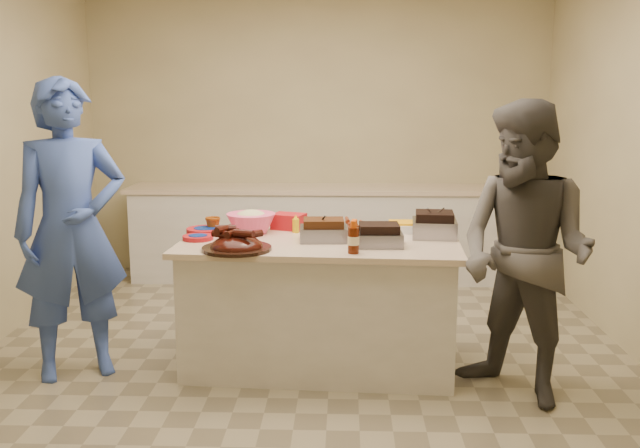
{
  "coord_description": "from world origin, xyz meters",
  "views": [
    {
      "loc": [
        0.27,
        -4.57,
        1.8
      ],
      "look_at": [
        0.11,
        -0.01,
        0.95
      ],
      "focal_mm": 40.0,
      "sensor_mm": 36.0,
      "label": 1
    }
  ],
  "objects_px": {
    "roasting_pan": "(434,237)",
    "bbq_bottle_b": "(353,253)",
    "plastic_cup": "(213,231)",
    "rib_platter": "(237,250)",
    "coleslaw_bowl": "(251,233)",
    "guest_blue": "(80,373)",
    "mustard_bottle": "(296,233)",
    "guest_gray": "(517,397)",
    "island": "(320,365)",
    "bbq_bottle_a": "(354,248)"
  },
  "relations": [
    {
      "from": "bbq_bottle_a",
      "to": "plastic_cup",
      "type": "relative_size",
      "value": 1.73
    },
    {
      "from": "mustard_bottle",
      "to": "guest_gray",
      "type": "xyz_separation_m",
      "value": [
        1.37,
        -0.73,
        -0.85
      ]
    },
    {
      "from": "coleslaw_bowl",
      "to": "plastic_cup",
      "type": "xyz_separation_m",
      "value": [
        -0.27,
        0.05,
        0.0
      ]
    },
    {
      "from": "guest_blue",
      "to": "rib_platter",
      "type": "bearing_deg",
      "value": -32.88
    },
    {
      "from": "roasting_pan",
      "to": "plastic_cup",
      "type": "bearing_deg",
      "value": 179.34
    },
    {
      "from": "rib_platter",
      "to": "roasting_pan",
      "type": "height_order",
      "value": "rib_platter"
    },
    {
      "from": "plastic_cup",
      "to": "bbq_bottle_b",
      "type": "bearing_deg",
      "value": -33.97
    },
    {
      "from": "mustard_bottle",
      "to": "guest_gray",
      "type": "height_order",
      "value": "mustard_bottle"
    },
    {
      "from": "roasting_pan",
      "to": "bbq_bottle_a",
      "type": "distance_m",
      "value": 0.65
    },
    {
      "from": "rib_platter",
      "to": "bbq_bottle_b",
      "type": "bearing_deg",
      "value": -4.65
    },
    {
      "from": "bbq_bottle_b",
      "to": "guest_blue",
      "type": "distance_m",
      "value": 1.97
    },
    {
      "from": "bbq_bottle_b",
      "to": "mustard_bottle",
      "type": "relative_size",
      "value": 1.55
    },
    {
      "from": "bbq_bottle_a",
      "to": "guest_blue",
      "type": "distance_m",
      "value": 1.97
    },
    {
      "from": "rib_platter",
      "to": "coleslaw_bowl",
      "type": "xyz_separation_m",
      "value": [
        0.02,
        0.54,
        0.0
      ]
    },
    {
      "from": "rib_platter",
      "to": "mustard_bottle",
      "type": "bearing_deg",
      "value": 60.07
    },
    {
      "from": "island",
      "to": "rib_platter",
      "type": "bearing_deg",
      "value": -145.39
    },
    {
      "from": "guest_blue",
      "to": "island",
      "type": "bearing_deg",
      "value": -19.98
    },
    {
      "from": "rib_platter",
      "to": "coleslaw_bowl",
      "type": "distance_m",
      "value": 0.54
    },
    {
      "from": "island",
      "to": "bbq_bottle_b",
      "type": "relative_size",
      "value": 9.12
    },
    {
      "from": "bbq_bottle_a",
      "to": "plastic_cup",
      "type": "xyz_separation_m",
      "value": [
        -0.97,
        0.51,
        0.0
      ]
    },
    {
      "from": "roasting_pan",
      "to": "guest_blue",
      "type": "height_order",
      "value": "roasting_pan"
    },
    {
      "from": "roasting_pan",
      "to": "island",
      "type": "bearing_deg",
      "value": -164.22
    },
    {
      "from": "bbq_bottle_b",
      "to": "rib_platter",
      "type": "bearing_deg",
      "value": 175.35
    },
    {
      "from": "island",
      "to": "roasting_pan",
      "type": "distance_m",
      "value": 1.15
    },
    {
      "from": "rib_platter",
      "to": "guest_gray",
      "type": "bearing_deg",
      "value": -5.82
    },
    {
      "from": "island",
      "to": "coleslaw_bowl",
      "type": "distance_m",
      "value": 1.0
    },
    {
      "from": "guest_gray",
      "to": "mustard_bottle",
      "type": "bearing_deg",
      "value": -161.3
    },
    {
      "from": "coleslaw_bowl",
      "to": "plastic_cup",
      "type": "relative_size",
      "value": 3.19
    },
    {
      "from": "rib_platter",
      "to": "bbq_bottle_a",
      "type": "relative_size",
      "value": 2.34
    },
    {
      "from": "roasting_pan",
      "to": "guest_gray",
      "type": "bearing_deg",
      "value": -49.51
    },
    {
      "from": "roasting_pan",
      "to": "mustard_bottle",
      "type": "height_order",
      "value": "mustard_bottle"
    },
    {
      "from": "bbq_bottle_b",
      "to": "guest_blue",
      "type": "height_order",
      "value": "bbq_bottle_b"
    },
    {
      "from": "roasting_pan",
      "to": "bbq_bottle_b",
      "type": "bearing_deg",
      "value": -132.22
    },
    {
      "from": "bbq_bottle_a",
      "to": "plastic_cup",
      "type": "bearing_deg",
      "value": 152.03
    },
    {
      "from": "island",
      "to": "roasting_pan",
      "type": "bearing_deg",
      "value": 14.33
    },
    {
      "from": "coleslaw_bowl",
      "to": "mustard_bottle",
      "type": "height_order",
      "value": "coleslaw_bowl"
    },
    {
      "from": "plastic_cup",
      "to": "roasting_pan",
      "type": "bearing_deg",
      "value": -5.45
    },
    {
      "from": "coleslaw_bowl",
      "to": "bbq_bottle_a",
      "type": "bearing_deg",
      "value": -33.56
    },
    {
      "from": "bbq_bottle_a",
      "to": "guest_gray",
      "type": "xyz_separation_m",
      "value": [
        0.98,
        -0.25,
        -0.85
      ]
    },
    {
      "from": "island",
      "to": "guest_blue",
      "type": "relative_size",
      "value": 0.95
    },
    {
      "from": "island",
      "to": "coleslaw_bowl",
      "type": "bearing_deg",
      "value": 156.79
    },
    {
      "from": "roasting_pan",
      "to": "bbq_bottle_a",
      "type": "relative_size",
      "value": 1.58
    },
    {
      "from": "bbq_bottle_a",
      "to": "bbq_bottle_b",
      "type": "height_order",
      "value": "bbq_bottle_b"
    },
    {
      "from": "bbq_bottle_b",
      "to": "mustard_bottle",
      "type": "xyz_separation_m",
      "value": [
        -0.39,
        0.62,
        0.0
      ]
    },
    {
      "from": "roasting_pan",
      "to": "plastic_cup",
      "type": "distance_m",
      "value": 1.51
    },
    {
      "from": "guest_blue",
      "to": "mustard_bottle",
      "type": "bearing_deg",
      "value": -8.94
    },
    {
      "from": "guest_blue",
      "to": "guest_gray",
      "type": "relative_size",
      "value": 1.08
    },
    {
      "from": "rib_platter",
      "to": "plastic_cup",
      "type": "bearing_deg",
      "value": 113.24
    },
    {
      "from": "rib_platter",
      "to": "guest_blue",
      "type": "distance_m",
      "value": 1.36
    },
    {
      "from": "bbq_bottle_a",
      "to": "guest_gray",
      "type": "bearing_deg",
      "value": -14.24
    }
  ]
}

